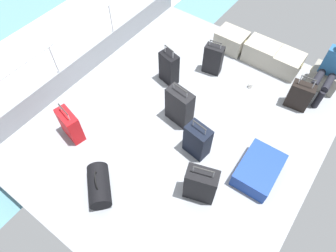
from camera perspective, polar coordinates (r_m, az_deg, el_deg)
name	(u,v)px	position (r m, az deg, el deg)	size (l,w,h in m)	color
ground_plane	(184,122)	(5.11, 3.05, 0.81)	(4.40, 5.20, 0.06)	gray
gunwale_port	(90,59)	(5.96, -14.70, 12.28)	(0.06, 5.20, 0.45)	gray
railing_port	(83,35)	(5.62, -15.93, 16.42)	(0.04, 4.20, 1.02)	silver
sea_wake	(50,52)	(7.28, -21.79, 12.98)	(12.00, 12.00, 0.01)	#598C9E
cargo_crate_0	(231,40)	(6.39, 12.04, 15.80)	(0.62, 0.46, 0.38)	#9E9989
cargo_crate_1	(261,52)	(6.23, 17.40, 13.41)	(0.64, 0.45, 0.41)	#9E9989
cargo_crate_2	(287,63)	(6.18, 21.84, 11.15)	(0.55, 0.50, 0.38)	#9E9989
cargo_crate_3	(324,78)	(6.16, 27.84, 8.13)	(0.56, 0.39, 0.39)	gray
passenger_seated	(330,69)	(5.78, 28.73, 9.63)	(0.34, 0.66, 1.09)	#26598C
suitcase_0	(213,59)	(5.73, 8.64, 12.54)	(0.37, 0.24, 0.71)	black
suitcase_1	(70,125)	(4.95, -18.26, 0.18)	(0.46, 0.28, 0.68)	red
suitcase_2	(197,140)	(4.53, 5.66, -2.78)	(0.41, 0.29, 0.71)	black
suitcase_3	(201,184)	(4.17, 6.31, -11.08)	(0.49, 0.37, 0.77)	black
suitcase_4	(300,96)	(5.57, 23.94, 5.33)	(0.40, 0.25, 0.69)	black
suitcase_5	(180,106)	(4.84, 2.23, 3.78)	(0.47, 0.29, 0.79)	black
suitcase_6	(169,68)	(5.47, 0.19, 11.08)	(0.38, 0.28, 0.78)	black
suitcase_7	(259,170)	(4.64, 17.01, -8.05)	(0.57, 0.79, 0.28)	navy
duffel_bag	(99,186)	(4.42, -13.10, -11.08)	(0.66, 0.64, 0.45)	black
paper_cup	(250,85)	(5.75, 15.55, 7.56)	(0.08, 0.08, 0.10)	white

